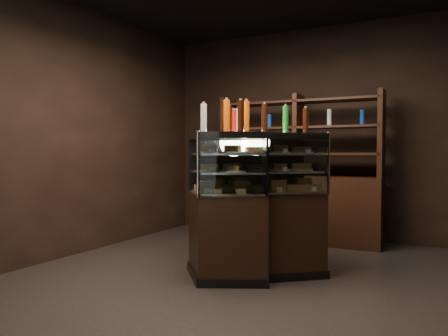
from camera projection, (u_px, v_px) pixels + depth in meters
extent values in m
plane|color=black|center=(268.00, 286.00, 3.98)|extent=(5.00, 5.00, 0.00)
cube|color=black|center=(335.00, 132.00, 6.14)|extent=(5.00, 0.02, 3.00)
cube|color=black|center=(31.00, 80.00, 1.71)|extent=(5.00, 0.02, 3.00)
cube|color=black|center=(69.00, 128.00, 5.09)|extent=(0.02, 5.00, 3.00)
cube|color=black|center=(256.00, 233.00, 4.35)|extent=(1.37, 1.29, 0.82)
cube|color=black|center=(256.00, 270.00, 4.36)|extent=(1.41, 1.33, 0.08)
cube|color=black|center=(256.00, 137.00, 4.31)|extent=(1.37, 1.29, 0.06)
cube|color=silver|center=(256.00, 191.00, 4.33)|extent=(1.30, 1.22, 0.02)
cube|color=silver|center=(256.00, 172.00, 4.33)|extent=(1.30, 1.22, 0.02)
cube|color=silver|center=(256.00, 154.00, 4.32)|extent=(1.30, 1.22, 0.02)
cube|color=white|center=(266.00, 164.00, 4.01)|extent=(0.97, 0.81, 0.58)
cylinder|color=silver|center=(329.00, 163.00, 4.15)|extent=(0.03, 0.03, 0.60)
cylinder|color=silver|center=(198.00, 164.00, 3.88)|extent=(0.03, 0.03, 0.60)
cube|color=black|center=(234.00, 230.00, 4.53)|extent=(1.12, 1.41, 0.82)
cube|color=black|center=(234.00, 265.00, 4.54)|extent=(1.15, 1.45, 0.08)
cube|color=black|center=(234.00, 137.00, 4.49)|extent=(1.12, 1.41, 0.06)
cube|color=silver|center=(234.00, 190.00, 4.51)|extent=(1.05, 1.34, 0.02)
cube|color=silver|center=(234.00, 171.00, 4.51)|extent=(1.05, 1.34, 0.02)
cube|color=silver|center=(234.00, 154.00, 4.50)|extent=(1.05, 1.34, 0.02)
cube|color=white|center=(202.00, 163.00, 4.51)|extent=(0.56, 1.13, 0.58)
cylinder|color=silver|center=(198.00, 164.00, 3.88)|extent=(0.03, 0.03, 0.60)
cylinder|color=silver|center=(208.00, 161.00, 5.14)|extent=(0.03, 0.03, 0.60)
cube|color=#C09345|center=(204.00, 188.00, 4.19)|extent=(0.20, 0.18, 0.06)
cube|color=#C09345|center=(222.00, 188.00, 4.23)|extent=(0.20, 0.18, 0.06)
cube|color=#C09345|center=(239.00, 188.00, 4.26)|extent=(0.20, 0.18, 0.06)
cube|color=#C09345|center=(257.00, 188.00, 4.30)|extent=(0.20, 0.18, 0.06)
cube|color=#C09345|center=(274.00, 187.00, 4.34)|extent=(0.20, 0.18, 0.06)
cube|color=#C09345|center=(290.00, 187.00, 4.38)|extent=(0.20, 0.18, 0.06)
cube|color=#C09345|center=(307.00, 187.00, 4.41)|extent=(0.20, 0.18, 0.06)
cylinder|color=white|center=(208.00, 170.00, 4.23)|extent=(0.24, 0.24, 0.02)
cube|color=#C09345|center=(208.00, 167.00, 4.22)|extent=(0.18, 0.17, 0.05)
cylinder|color=white|center=(232.00, 170.00, 4.28)|extent=(0.24, 0.24, 0.02)
cube|color=#C09345|center=(232.00, 167.00, 4.27)|extent=(0.18, 0.17, 0.05)
cylinder|color=white|center=(256.00, 170.00, 4.33)|extent=(0.24, 0.24, 0.02)
cube|color=#C09345|center=(256.00, 166.00, 4.33)|extent=(0.18, 0.17, 0.05)
cylinder|color=white|center=(279.00, 170.00, 4.38)|extent=(0.24, 0.24, 0.02)
cube|color=#C09345|center=(279.00, 166.00, 4.38)|extent=(0.18, 0.17, 0.05)
cylinder|color=white|center=(301.00, 170.00, 4.43)|extent=(0.24, 0.24, 0.02)
cube|color=#C09345|center=(301.00, 166.00, 4.43)|extent=(0.18, 0.17, 0.05)
cylinder|color=white|center=(208.00, 152.00, 4.22)|extent=(0.24, 0.24, 0.02)
cube|color=#C09345|center=(208.00, 149.00, 4.22)|extent=(0.18, 0.17, 0.05)
cylinder|color=white|center=(232.00, 152.00, 4.27)|extent=(0.24, 0.24, 0.02)
cube|color=#C09345|center=(232.00, 149.00, 4.27)|extent=(0.18, 0.17, 0.05)
cylinder|color=white|center=(256.00, 152.00, 4.32)|extent=(0.24, 0.24, 0.02)
cube|color=#C09345|center=(256.00, 149.00, 4.32)|extent=(0.18, 0.17, 0.05)
cylinder|color=white|center=(279.00, 152.00, 4.37)|extent=(0.24, 0.24, 0.02)
cube|color=#C09345|center=(279.00, 149.00, 4.37)|extent=(0.18, 0.17, 0.05)
cylinder|color=white|center=(301.00, 152.00, 4.42)|extent=(0.24, 0.24, 0.02)
cube|color=#C09345|center=(301.00, 149.00, 4.42)|extent=(0.18, 0.17, 0.05)
cube|color=#C09345|center=(231.00, 182.00, 5.04)|extent=(0.16, 0.20, 0.06)
cube|color=#C09345|center=(231.00, 184.00, 4.86)|extent=(0.16, 0.20, 0.06)
cube|color=#C09345|center=(231.00, 185.00, 4.69)|extent=(0.16, 0.20, 0.06)
cube|color=#C09345|center=(231.00, 186.00, 4.51)|extent=(0.16, 0.20, 0.06)
cube|color=#C09345|center=(230.00, 187.00, 4.34)|extent=(0.16, 0.20, 0.06)
cube|color=#C09345|center=(230.00, 189.00, 4.16)|extent=(0.16, 0.20, 0.06)
cube|color=#C09345|center=(230.00, 190.00, 3.98)|extent=(0.16, 0.20, 0.06)
cylinder|color=white|center=(234.00, 168.00, 4.98)|extent=(0.24, 0.24, 0.02)
cube|color=#C09345|center=(234.00, 165.00, 4.98)|extent=(0.15, 0.19, 0.05)
cylinder|color=white|center=(234.00, 168.00, 4.74)|extent=(0.24, 0.24, 0.02)
cube|color=#C09345|center=(234.00, 165.00, 4.74)|extent=(0.15, 0.19, 0.05)
cylinder|color=white|center=(234.00, 169.00, 4.51)|extent=(0.24, 0.24, 0.02)
cube|color=#C09345|center=(234.00, 166.00, 4.50)|extent=(0.15, 0.19, 0.05)
cylinder|color=white|center=(234.00, 170.00, 4.27)|extent=(0.24, 0.24, 0.02)
cube|color=#C09345|center=(234.00, 167.00, 4.27)|extent=(0.15, 0.19, 0.05)
cylinder|color=white|center=(233.00, 171.00, 4.03)|extent=(0.24, 0.24, 0.02)
cube|color=#C09345|center=(233.00, 167.00, 4.03)|extent=(0.15, 0.19, 0.05)
cylinder|color=white|center=(234.00, 152.00, 4.98)|extent=(0.24, 0.24, 0.02)
cube|color=#C09345|center=(234.00, 149.00, 4.98)|extent=(0.15, 0.19, 0.05)
cylinder|color=white|center=(234.00, 152.00, 4.74)|extent=(0.24, 0.24, 0.02)
cube|color=#C09345|center=(234.00, 149.00, 4.74)|extent=(0.15, 0.19, 0.05)
cylinder|color=white|center=(234.00, 152.00, 4.50)|extent=(0.24, 0.24, 0.02)
cube|color=#C09345|center=(234.00, 149.00, 4.50)|extent=(0.15, 0.19, 0.05)
cylinder|color=white|center=(234.00, 152.00, 4.26)|extent=(0.24, 0.24, 0.02)
cube|color=#C09345|center=(234.00, 149.00, 4.26)|extent=(0.15, 0.19, 0.05)
cylinder|color=white|center=(233.00, 152.00, 4.02)|extent=(0.24, 0.24, 0.02)
cube|color=#C09345|center=(233.00, 149.00, 4.02)|extent=(0.15, 0.19, 0.05)
cylinder|color=black|center=(203.00, 119.00, 4.20)|extent=(0.06, 0.06, 0.28)
cylinder|color=silver|center=(203.00, 103.00, 4.19)|extent=(0.03, 0.03, 0.02)
cylinder|color=yellow|center=(225.00, 119.00, 4.24)|extent=(0.06, 0.06, 0.28)
cylinder|color=silver|center=(225.00, 104.00, 4.24)|extent=(0.03, 0.03, 0.02)
cylinder|color=silver|center=(246.00, 119.00, 4.29)|extent=(0.06, 0.06, 0.28)
cylinder|color=silver|center=(246.00, 104.00, 4.28)|extent=(0.03, 0.03, 0.02)
cylinder|color=#0F38B2|center=(266.00, 120.00, 4.33)|extent=(0.06, 0.06, 0.28)
cylinder|color=silver|center=(266.00, 105.00, 4.33)|extent=(0.03, 0.03, 0.02)
cylinder|color=#B20C0A|center=(286.00, 120.00, 4.38)|extent=(0.06, 0.06, 0.28)
cylinder|color=silver|center=(286.00, 105.00, 4.37)|extent=(0.03, 0.03, 0.02)
cylinder|color=#147223|center=(306.00, 120.00, 4.42)|extent=(0.06, 0.06, 0.28)
cylinder|color=silver|center=(306.00, 105.00, 4.41)|extent=(0.03, 0.03, 0.02)
cylinder|color=black|center=(234.00, 124.00, 5.02)|extent=(0.06, 0.06, 0.28)
cylinder|color=silver|center=(234.00, 111.00, 5.01)|extent=(0.03, 0.03, 0.02)
cylinder|color=yellow|center=(234.00, 123.00, 4.80)|extent=(0.06, 0.06, 0.28)
cylinder|color=silver|center=(234.00, 109.00, 4.80)|extent=(0.03, 0.03, 0.02)
cylinder|color=silver|center=(234.00, 122.00, 4.59)|extent=(0.06, 0.06, 0.28)
cylinder|color=silver|center=(234.00, 107.00, 4.59)|extent=(0.03, 0.03, 0.02)
cylinder|color=#0F38B2|center=(234.00, 120.00, 4.38)|extent=(0.06, 0.06, 0.28)
cylinder|color=silver|center=(234.00, 105.00, 4.38)|extent=(0.03, 0.03, 0.02)
cylinder|color=#B20C0A|center=(234.00, 118.00, 4.17)|extent=(0.06, 0.06, 0.28)
cylinder|color=silver|center=(234.00, 103.00, 4.17)|extent=(0.03, 0.03, 0.02)
cylinder|color=#147223|center=(233.00, 117.00, 3.96)|extent=(0.06, 0.06, 0.28)
cylinder|color=silver|center=(233.00, 100.00, 3.96)|extent=(0.03, 0.03, 0.02)
cube|color=black|center=(298.00, 209.00, 5.96)|extent=(2.21, 0.46, 0.90)
cube|color=black|center=(228.00, 137.00, 6.40)|extent=(0.07, 0.38, 1.10)
cube|color=black|center=(298.00, 135.00, 5.92)|extent=(0.07, 0.38, 1.10)
cube|color=black|center=(382.00, 134.00, 5.44)|extent=(0.07, 0.38, 1.10)
cube|color=black|center=(298.00, 154.00, 5.93)|extent=(2.17, 0.42, 0.03)
cube|color=black|center=(298.00, 128.00, 5.92)|extent=(2.17, 0.42, 0.03)
cube|color=black|center=(299.00, 102.00, 5.91)|extent=(2.17, 0.42, 0.03)
cylinder|color=black|center=(242.00, 145.00, 6.30)|extent=(0.06, 0.06, 0.22)
cylinder|color=yellow|center=(269.00, 145.00, 6.11)|extent=(0.06, 0.06, 0.22)
cylinder|color=silver|center=(298.00, 145.00, 5.93)|extent=(0.06, 0.06, 0.22)
cylinder|color=#0F38B2|center=(329.00, 144.00, 5.74)|extent=(0.06, 0.06, 0.22)
cylinder|color=#B20C0A|center=(362.00, 144.00, 5.55)|extent=(0.06, 0.06, 0.22)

